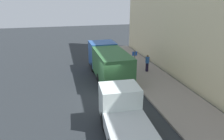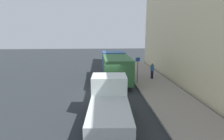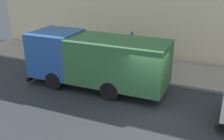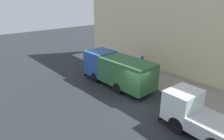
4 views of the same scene
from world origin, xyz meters
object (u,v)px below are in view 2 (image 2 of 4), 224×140
traffic_cone_orange (133,68)px  street_sign_post (138,68)px  pedestrian_walking (152,71)px  large_utility_truck (115,66)px  small_flatbed_truck (109,102)px

traffic_cone_orange → street_sign_post: size_ratio=0.21×
pedestrian_walking → large_utility_truck: bearing=3.6°
large_utility_truck → traffic_cone_orange: large_utility_truck is taller
small_flatbed_truck → street_sign_post: size_ratio=2.15×
pedestrian_walking → traffic_cone_orange: size_ratio=3.00×
large_utility_truck → traffic_cone_orange: bearing=59.2°
large_utility_truck → street_sign_post: large_utility_truck is taller
pedestrian_walking → traffic_cone_orange: (-1.26, 4.43, -0.59)m
small_flatbed_truck → street_sign_post: 7.98m
street_sign_post → large_utility_truck: bearing=150.3°
pedestrian_walking → small_flatbed_truck: bearing=58.4°
pedestrian_walking → street_sign_post: street_sign_post is taller
small_flatbed_truck → street_sign_post: street_sign_post is taller
pedestrian_walking → street_sign_post: bearing=37.2°
pedestrian_walking → street_sign_post: size_ratio=0.64×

